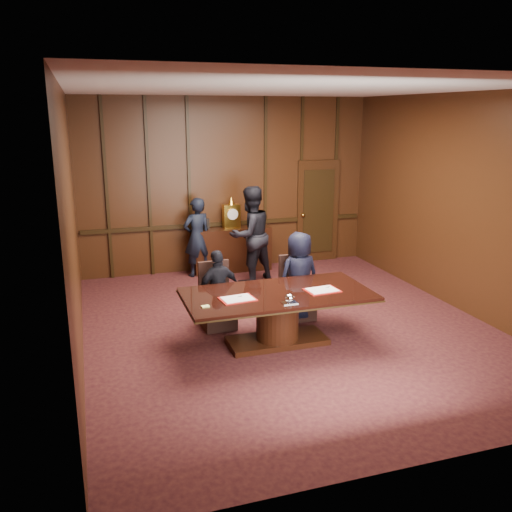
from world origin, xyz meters
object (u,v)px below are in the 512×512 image
at_px(conference_table, 277,309).
at_px(witness_left, 197,237).
at_px(signatory_right, 299,276).
at_px(signatory_left, 218,290).
at_px(sideboard, 232,248).
at_px(witness_right, 250,235).

xyz_separation_m(conference_table, witness_left, (-0.38, 3.60, 0.28)).
relative_size(conference_table, signatory_right, 1.86).
relative_size(conference_table, signatory_left, 2.14).
relative_size(sideboard, witness_right, 0.86).
relative_size(sideboard, signatory_left, 1.31).
height_order(sideboard, conference_table, sideboard).
relative_size(signatory_left, signatory_right, 0.87).
height_order(conference_table, witness_left, witness_left).
relative_size(signatory_left, witness_right, 0.66).
xyz_separation_m(sideboard, signatory_right, (0.28, -2.96, 0.22)).
bearing_deg(witness_left, signatory_left, 70.12).
bearing_deg(witness_left, witness_right, 126.78).
height_order(signatory_right, witness_right, witness_right).
xyz_separation_m(conference_table, witness_right, (0.50, 2.89, 0.42)).
relative_size(sideboard, signatory_right, 1.14).
distance_m(sideboard, signatory_right, 2.98).
xyz_separation_m(conference_table, signatory_right, (0.65, 0.80, 0.19)).
xyz_separation_m(signatory_right, witness_left, (-1.03, 2.80, 0.09)).
height_order(sideboard, signatory_right, sideboard).
distance_m(conference_table, witness_right, 2.96).
bearing_deg(sideboard, signatory_right, -84.56).
relative_size(sideboard, witness_left, 1.01).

